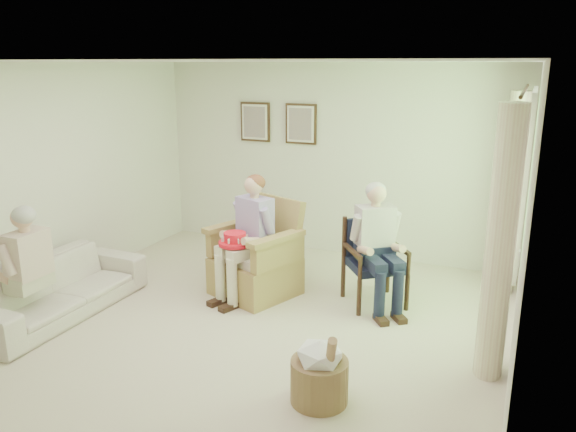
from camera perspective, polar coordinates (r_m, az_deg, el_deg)
The scene contains 18 objects.
floor at distance 5.71m, azimuth -5.09°, elevation -11.72°, with size 5.50×5.50×0.00m, color beige.
back_wall at distance 7.72m, azimuth 4.50°, elevation 5.65°, with size 5.00×0.04×2.60m, color silver.
left_wall at distance 6.80m, azimuth -24.25°, elevation 3.02°, with size 0.04×5.50×2.60m, color silver.
right_wall at distance 4.63m, azimuth 22.86°, elevation -2.10°, with size 0.04×5.50×2.60m, color silver.
ceiling at distance 5.09m, azimuth -5.80°, elevation 15.36°, with size 5.00×5.50×0.02m, color white.
window at distance 5.73m, azimuth 23.09°, elevation 3.99°, with size 0.13×2.50×1.63m.
curtain_left at distance 4.88m, azimuth 20.75°, elevation -2.85°, with size 0.34×0.34×2.30m, color beige.
curtain_right at distance 6.78m, azimuth 21.75°, elevation 1.95°, with size 0.34×0.34×2.30m, color beige.
framed_print_left at distance 8.06m, azimuth -3.37°, elevation 9.52°, with size 0.45×0.05×0.55m.
framed_print_right at distance 7.77m, azimuth 1.31°, elevation 9.33°, with size 0.45×0.05×0.55m.
wicker_armchair at distance 6.49m, azimuth -3.21°, elevation -4.91°, with size 0.86×0.85×1.10m.
wood_armchair at distance 6.29m, azimuth 9.05°, elevation -4.24°, with size 0.60×0.56×0.92m.
sofa at distance 6.44m, azimuth -22.35°, elevation -6.81°, with size 0.78×1.99×0.58m, color beige.
person_wicker at distance 6.22m, azimuth -3.87°, elevation -1.32°, with size 0.40×0.63×1.38m.
person_dark at distance 6.06m, azimuth 8.78°, elevation -2.23°, with size 0.40×0.63×1.34m.
person_sofa at distance 6.05m, azimuth -25.42°, elevation -4.36°, with size 0.42×0.63×1.25m.
red_hat at distance 6.13m, azimuth -5.41°, elevation -2.44°, with size 0.36×0.36×0.14m.
hatbox at distance 4.55m, azimuth 3.24°, elevation -15.50°, with size 0.49×0.49×0.67m.
Camera 1 is at (2.48, -4.44, 2.59)m, focal length 35.00 mm.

